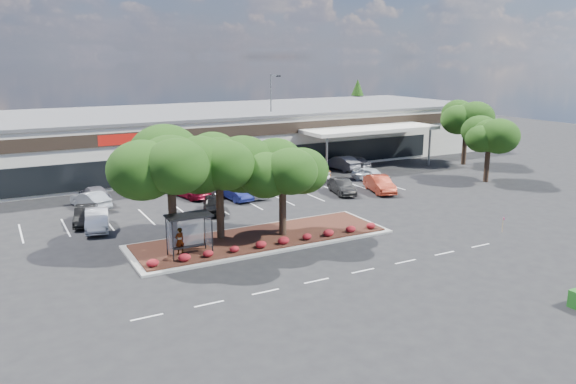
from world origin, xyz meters
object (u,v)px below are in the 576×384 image
light_pole (272,126)px  survey_stake (503,223)px  car_1 (86,215)px  car_0 (97,220)px

light_pole → survey_stake: light_pole is taller
light_pole → survey_stake: bearing=-83.8°
survey_stake → car_1: 30.77m
car_0 → car_1: size_ratio=1.07×
light_pole → car_0: bearing=-144.4°
car_1 → car_0: bearing=-60.8°
light_pole → car_1: 27.05m
survey_stake → car_0: size_ratio=0.24×
survey_stake → car_0: (-25.56, 14.45, 0.04)m
survey_stake → car_0: bearing=150.5°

